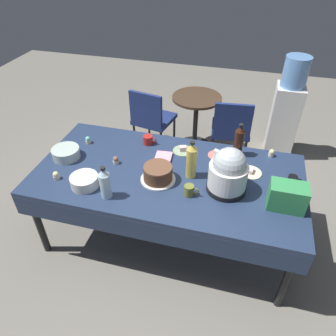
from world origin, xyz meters
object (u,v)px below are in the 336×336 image
at_px(glass_salad_bowl, 66,153).
at_px(water_cooler, 286,111).
at_px(coffee_mug_black, 292,181).
at_px(dessert_plate_sage, 183,150).
at_px(dessert_plate_cream, 250,172).
at_px(soda_carton, 287,196).
at_px(dessert_plate_coral, 217,154).
at_px(soda_bottle_ginger_ale, 191,161).
at_px(potluck_table, 168,179).
at_px(ceramic_snack_bowl, 84,181).
at_px(soda_bottle_cola, 239,141).
at_px(maroon_chair_left, 151,117).
at_px(maroon_chair_right, 231,127).
at_px(cupcake_vanilla, 116,160).
at_px(cupcake_lemon, 272,153).
at_px(cupcake_mint, 88,140).
at_px(frosted_layer_cake, 158,174).
at_px(slow_cooker, 228,172).
at_px(soda_bottle_water, 105,183).
at_px(coffee_mug_red, 148,140).
at_px(coffee_mug_olive, 189,190).
at_px(round_cafe_table, 196,113).
at_px(cupcake_berry, 56,175).

distance_m(glass_salad_bowl, water_cooler, 2.59).
bearing_deg(coffee_mug_black, dessert_plate_sage, 165.06).
xyz_separation_m(dessert_plate_cream, soda_carton, (0.26, -0.33, 0.09)).
bearing_deg(dessert_plate_coral, soda_bottle_ginger_ale, -116.24).
height_order(potluck_table, ceramic_snack_bowl, ceramic_snack_bowl).
bearing_deg(soda_bottle_cola, dessert_plate_cream, -60.41).
height_order(dessert_plate_coral, maroon_chair_left, maroon_chair_left).
bearing_deg(maroon_chair_right, cupcake_vanilla, -123.82).
bearing_deg(cupcake_lemon, coffee_mug_black, -67.33).
bearing_deg(dessert_plate_sage, cupcake_mint, -173.69).
relative_size(cupcake_mint, water_cooler, 0.05).
xyz_separation_m(frosted_layer_cake, slow_cooker, (0.54, 0.03, 0.11)).
xyz_separation_m(soda_bottle_water, soda_carton, (1.29, 0.23, -0.03)).
height_order(soda_bottle_water, maroon_chair_left, soda_bottle_water).
height_order(slow_cooker, dessert_plate_sage, slow_cooker).
height_order(frosted_layer_cake, water_cooler, water_cooler).
bearing_deg(soda_bottle_cola, soda_bottle_water, -138.30).
bearing_deg(coffee_mug_red, coffee_mug_olive, -48.81).
xyz_separation_m(cupcake_lemon, coffee_mug_black, (0.16, -0.37, 0.02)).
relative_size(dessert_plate_cream, soda_bottle_water, 0.68).
height_order(coffee_mug_black, coffee_mug_olive, coffee_mug_black).
bearing_deg(cupcake_mint, soda_bottle_cola, 7.10).
distance_m(soda_bottle_cola, round_cafe_table, 1.33).
height_order(frosted_layer_cake, ceramic_snack_bowl, frosted_layer_cake).
bearing_deg(soda_carton, soda_bottle_water, -169.85).
relative_size(soda_bottle_cola, maroon_chair_right, 0.36).
bearing_deg(slow_cooker, dessert_plate_coral, 107.28).
height_order(frosted_layer_cake, coffee_mug_black, frosted_layer_cake).
distance_m(slow_cooker, coffee_mug_olive, 0.32).
distance_m(cupcake_vanilla, cupcake_berry, 0.50).
bearing_deg(maroon_chair_right, cupcake_mint, -139.12).
xyz_separation_m(soda_bottle_ginger_ale, coffee_mug_olive, (0.04, -0.23, -0.11)).
bearing_deg(soda_bottle_water, dessert_plate_cream, 28.76).
bearing_deg(dessert_plate_cream, dessert_plate_coral, 150.73).
xyz_separation_m(coffee_mug_olive, round_cafe_table, (-0.27, 1.75, -0.30)).
xyz_separation_m(ceramic_snack_bowl, cupcake_lemon, (1.40, 0.78, -0.01)).
height_order(glass_salad_bowl, dessert_plate_cream, glass_salad_bowl).
relative_size(cupcake_mint, maroon_chair_right, 0.08).
bearing_deg(cupcake_vanilla, maroon_chair_right, 56.18).
relative_size(cupcake_berry, maroon_chair_left, 0.08).
distance_m(dessert_plate_coral, cupcake_mint, 1.19).
relative_size(potluck_table, coffee_mug_red, 17.29).
bearing_deg(frosted_layer_cake, dessert_plate_cream, 21.68).
relative_size(coffee_mug_black, coffee_mug_red, 0.90).
xyz_separation_m(soda_bottle_cola, coffee_mug_olive, (-0.30, -0.62, -0.10)).
bearing_deg(dessert_plate_coral, dessert_plate_cream, -29.27).
bearing_deg(potluck_table, cupcake_lemon, 29.55).
distance_m(glass_salad_bowl, coffee_mug_red, 0.74).
relative_size(dessert_plate_coral, dessert_plate_cream, 0.81).
bearing_deg(soda_carton, dessert_plate_coral, 138.45).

